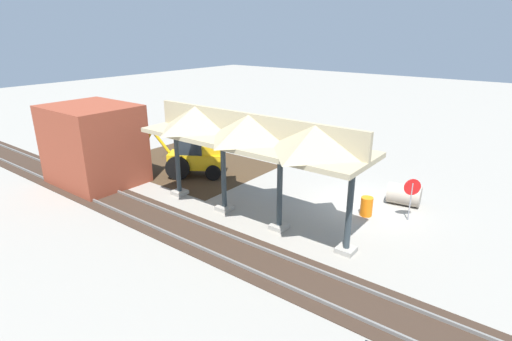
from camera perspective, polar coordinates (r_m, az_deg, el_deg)
The scene contains 10 objects.
ground_plane at distance 20.43m, azimuth 14.93°, elevation -4.91°, with size 120.00×120.00×0.00m, color gray.
dirt_work_zone at distance 25.97m, azimuth -9.45°, elevation 0.79°, with size 9.61×7.00×0.01m, color #42301E.
platform_canopy at distance 17.05m, azimuth -0.88°, elevation 5.70°, with size 10.74×3.20×4.90m.
rail_tracks at distance 14.83m, azimuth 3.65°, elevation -14.03°, with size 60.00×2.58×0.15m.
stop_sign at distance 19.08m, azimuth 21.36°, elevation -2.76°, with size 0.61×0.50×2.00m.
backhoe at distance 23.64m, azimuth -8.86°, elevation 2.18°, with size 4.84×3.77×2.82m.
dirt_mound at distance 27.95m, azimuth -10.37°, elevation 2.07°, with size 5.78×5.78×1.72m, color #42301E.
concrete_pipe at distance 21.05m, azimuth 20.38°, elevation -3.24°, with size 1.68×1.25×1.03m.
brick_utility_building at distance 23.96m, azimuth -22.15°, elevation 3.46°, with size 4.80×3.93×4.37m, color brown.
traffic_barrel at distance 19.31m, azimuth 15.51°, elevation -4.97°, with size 0.56×0.56×0.90m, color orange.
Camera 1 is at (-6.81, 17.43, 8.21)m, focal length 28.00 mm.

